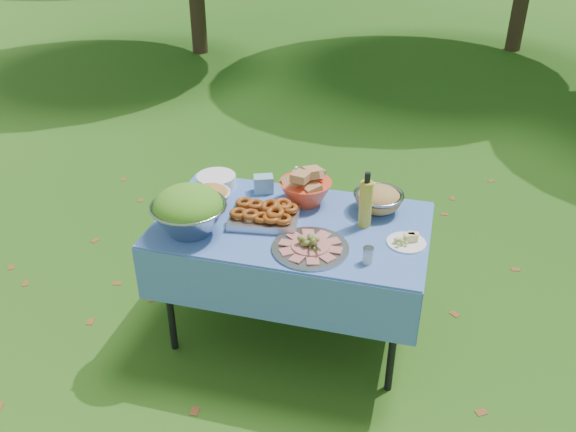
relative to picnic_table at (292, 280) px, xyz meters
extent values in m
plane|color=#0B3609|center=(0.00, 0.00, -0.38)|extent=(80.00, 80.00, 0.00)
cube|color=#84B2FF|center=(0.00, 0.00, 0.00)|extent=(1.46, 0.86, 0.76)
cylinder|color=white|center=(-0.54, 0.29, 0.42)|extent=(0.28, 0.28, 0.08)
cube|color=#84BED1|center=(-0.25, 0.30, 0.43)|extent=(0.13, 0.12, 0.10)
cylinder|color=#CA7A7E|center=(-0.08, 0.40, 0.45)|extent=(0.06, 0.06, 0.14)
cube|color=#B4B4B9|center=(-0.15, -0.03, 0.42)|extent=(0.40, 0.30, 0.09)
cylinder|color=#9CA0A3|center=(0.15, -0.22, 0.43)|extent=(0.50, 0.50, 0.09)
cylinder|color=gold|center=(0.38, 0.08, 0.54)|extent=(0.09, 0.09, 0.31)
cylinder|color=white|center=(0.62, -0.04, 0.41)|extent=(0.26, 0.26, 0.06)
cylinder|color=silver|center=(0.45, -0.26, 0.42)|extent=(0.06, 0.06, 0.09)
camera|label=1|loc=(0.70, -2.73, 2.10)|focal=38.00mm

